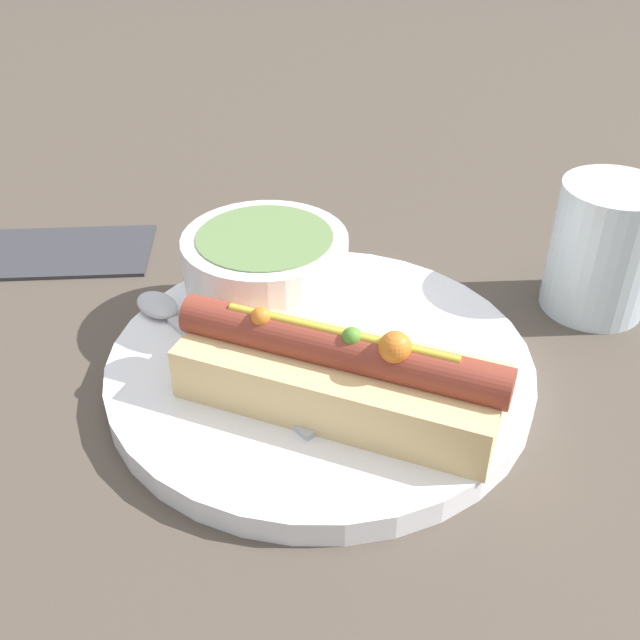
{
  "coord_description": "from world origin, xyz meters",
  "views": [
    {
      "loc": [
        0.11,
        -0.35,
        0.3
      ],
      "look_at": [
        0.0,
        0.0,
        0.04
      ],
      "focal_mm": 42.0,
      "sensor_mm": 36.0,
      "label": 1
    }
  ],
  "objects_px": {
    "spoon": "(181,326)",
    "drinking_glass": "(603,249)",
    "hot_dog": "(340,373)",
    "soup_bowl": "(266,268)"
  },
  "relations": [
    {
      "from": "soup_bowl",
      "to": "spoon",
      "type": "height_order",
      "value": "soup_bowl"
    },
    {
      "from": "hot_dog",
      "to": "drinking_glass",
      "type": "bearing_deg",
      "value": 55.7
    },
    {
      "from": "soup_bowl",
      "to": "hot_dog",
      "type": "bearing_deg",
      "value": -47.95
    },
    {
      "from": "hot_dog",
      "to": "soup_bowl",
      "type": "bearing_deg",
      "value": 136.47
    },
    {
      "from": "soup_bowl",
      "to": "spoon",
      "type": "bearing_deg",
      "value": -133.74
    },
    {
      "from": "spoon",
      "to": "drinking_glass",
      "type": "distance_m",
      "value": 0.29
    },
    {
      "from": "soup_bowl",
      "to": "drinking_glass",
      "type": "bearing_deg",
      "value": 22.93
    },
    {
      "from": "hot_dog",
      "to": "soup_bowl",
      "type": "relative_size",
      "value": 1.74
    },
    {
      "from": "hot_dog",
      "to": "soup_bowl",
      "type": "height_order",
      "value": "hot_dog"
    },
    {
      "from": "hot_dog",
      "to": "soup_bowl",
      "type": "xyz_separation_m",
      "value": [
        -0.07,
        0.08,
        0.01
      ]
    }
  ]
}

